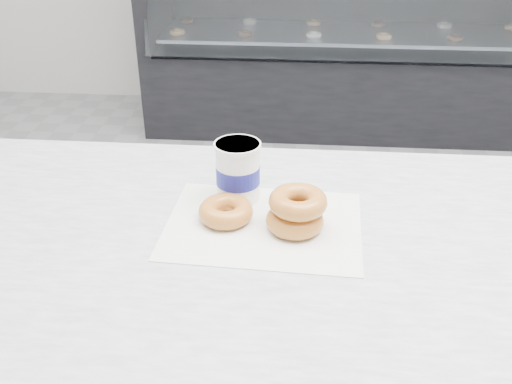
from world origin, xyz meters
TOP-DOWN VIEW (x-y plane):
  - ground at (0.00, 0.00)m, footprint 5.00×5.00m
  - display_case at (0.00, 2.12)m, footprint 2.40×0.74m
  - wax_paper at (-0.32, -0.54)m, footprint 0.35×0.28m
  - donut_single at (-0.39, -0.53)m, footprint 0.11×0.11m
  - donut_stack at (-0.26, -0.55)m, footprint 0.14×0.14m
  - coffee_cup at (-0.37, -0.45)m, footprint 0.11×0.11m

SIDE VIEW (x-z plane):
  - ground at x=0.00m, z-range 0.00..0.00m
  - display_case at x=0.00m, z-range -0.13..1.12m
  - wax_paper at x=-0.32m, z-range 0.90..0.90m
  - donut_single at x=-0.39m, z-range 0.90..0.94m
  - donut_stack at x=-0.26m, z-range 0.90..0.97m
  - coffee_cup at x=-0.37m, z-range 0.90..1.02m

